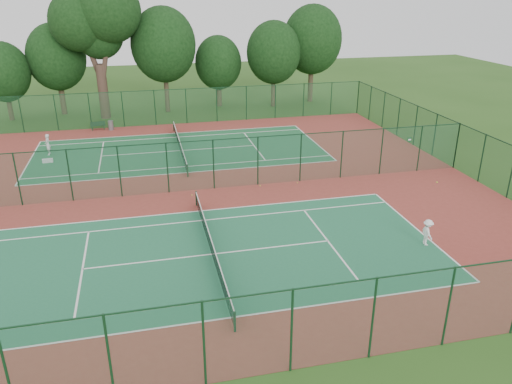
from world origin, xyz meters
TOP-DOWN VIEW (x-y plane):
  - ground at (0.00, 0.00)m, footprint 120.00×120.00m
  - red_pad at (0.00, 0.00)m, footprint 40.00×36.00m
  - court_near at (0.00, -9.00)m, footprint 23.77×10.97m
  - court_far at (0.00, 9.00)m, footprint 23.77×10.97m
  - fence_north at (0.00, 18.00)m, footprint 40.00×0.09m
  - fence_south at (0.00, -18.00)m, footprint 40.00×0.09m
  - fence_east at (20.00, 0.00)m, footprint 0.09×36.00m
  - fence_divider at (0.00, 0.00)m, footprint 40.00×0.09m
  - tennis_net_near at (0.00, -9.00)m, footprint 0.10×12.90m
  - tennis_net_far at (0.00, 9.00)m, footprint 0.10×12.90m
  - player_near at (11.38, -10.59)m, footprint 0.60×0.98m
  - player_far at (-10.58, 10.38)m, footprint 0.44×0.65m
  - trash_bin at (-5.86, 17.10)m, footprint 0.64×0.64m
  - bench at (-7.07, 17.38)m, footprint 1.41×0.52m
  - kit_bag at (-10.41, 8.35)m, footprint 0.82×0.36m
  - stray_ball_a at (7.40, -0.38)m, footprint 0.06×0.06m
  - stray_ball_b at (4.70, -0.34)m, footprint 0.08×0.08m
  - stray_ball_c at (-0.10, -0.91)m, footprint 0.06×0.06m
  - big_tree at (-6.44, 22.32)m, footprint 8.96×6.56m
  - evergreen_row at (0.50, 24.25)m, footprint 39.00×5.00m

SIDE VIEW (x-z plane):
  - ground at x=0.00m, z-range 0.00..0.00m
  - evergreen_row at x=0.50m, z-range -6.00..6.00m
  - red_pad at x=0.00m, z-range 0.00..0.01m
  - court_near at x=0.00m, z-range 0.01..0.02m
  - court_far at x=0.00m, z-range 0.01..0.02m
  - stray_ball_a at x=7.40m, z-range 0.01..0.07m
  - stray_ball_c at x=-0.10m, z-range 0.01..0.07m
  - stray_ball_b at x=4.70m, z-range 0.01..0.09m
  - kit_bag at x=-10.41m, z-range 0.01..0.31m
  - bench at x=-7.07m, z-range 0.02..0.88m
  - trash_bin at x=-5.86m, z-range 0.01..0.92m
  - tennis_net_near at x=0.00m, z-range 0.06..1.03m
  - tennis_net_far at x=0.00m, z-range 0.06..1.03m
  - player_near at x=11.38m, z-range 0.02..1.48m
  - player_far at x=-10.58m, z-range 0.02..1.75m
  - fence_east at x=20.00m, z-range 0.01..3.51m
  - fence_north at x=0.00m, z-range 0.01..3.51m
  - fence_south at x=0.00m, z-range 0.01..3.51m
  - fence_divider at x=0.00m, z-range 0.01..3.51m
  - big_tree at x=-6.44m, z-range 2.87..16.63m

